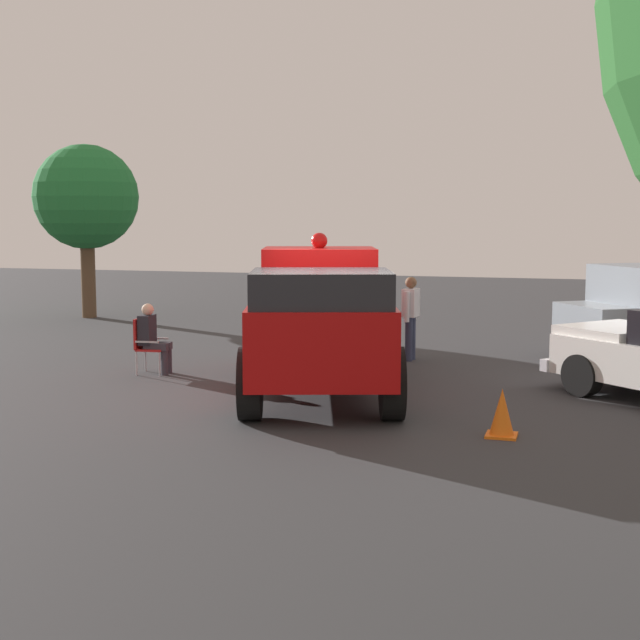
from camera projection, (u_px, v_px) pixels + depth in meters
ground_plane at (329, 406)px, 13.42m from camera, size 60.00×60.00×0.00m
vintage_fire_truck at (320, 320)px, 14.33m from camera, size 6.33×3.92×2.59m
lawn_chair_near_truck at (146, 342)px, 16.14m from camera, size 0.56×0.55×1.02m
spectator_seated at (152, 336)px, 16.10m from camera, size 0.43×0.57×1.29m
spectator_standing at (411, 312)px, 17.60m from camera, size 0.65×0.29×1.68m
oak_tree_left at (86, 198)px, 24.93m from camera, size 2.95×2.95×4.90m
traffic_cone at (502, 414)px, 11.49m from camera, size 0.40×0.40×0.64m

